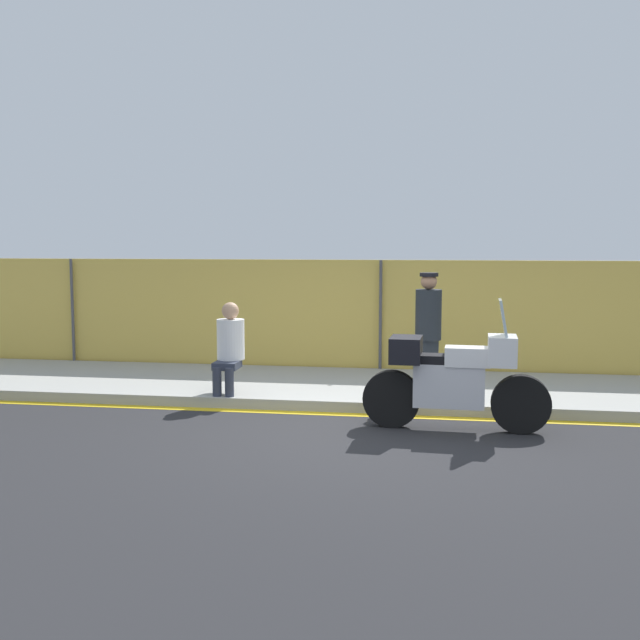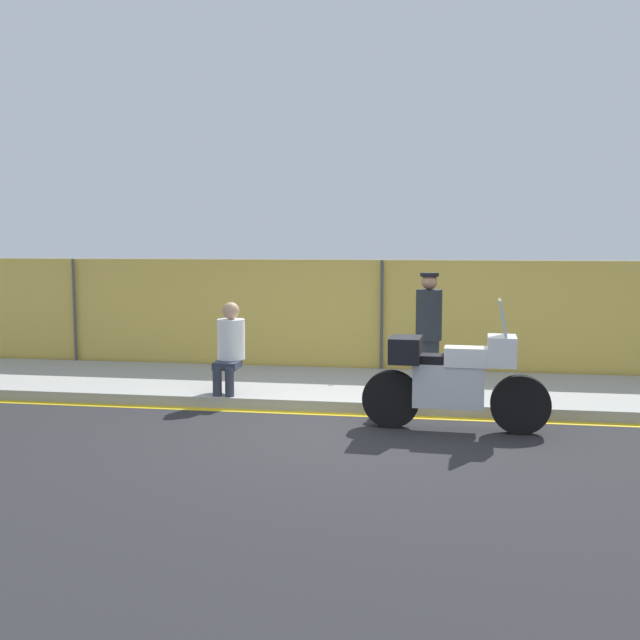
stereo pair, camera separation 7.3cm
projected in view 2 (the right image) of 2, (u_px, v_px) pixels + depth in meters
name	position (u px, v px, depth m)	size (l,w,h in m)	color
ground_plane	(355.00, 434.00, 8.60)	(120.00, 120.00, 0.00)	#262628
sidewalk	(374.00, 389.00, 10.87)	(39.41, 2.61, 0.14)	#9E9E99
curb_paint_stripe	(364.00, 415.00, 9.51)	(39.41, 0.18, 0.01)	gold
storefront_fence	(382.00, 319.00, 12.14)	(37.44, 0.17, 1.90)	gold
motorcycle	(453.00, 377.00, 8.70)	(2.18, 0.56, 1.55)	black
officer_standing	(429.00, 330.00, 10.36)	(0.36, 0.36, 1.63)	#1E2328
person_seated_on_curb	(230.00, 343.00, 10.25)	(0.38, 0.64, 1.23)	#2D3342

